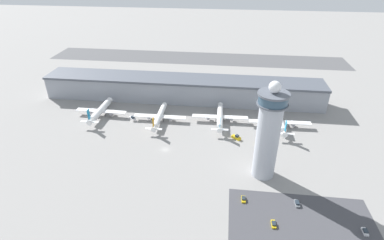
{
  "coord_description": "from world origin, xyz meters",
  "views": [
    {
      "loc": [
        33.56,
        -144.23,
        104.02
      ],
      "look_at": [
        14.0,
        17.31,
        11.75
      ],
      "focal_mm": 28.0,
      "sensor_mm": 36.0,
      "label": 1
    }
  ],
  "objects_px": {
    "control_tower": "(268,133)",
    "car_green_van": "(365,231)",
    "airplane_gate_charlie": "(220,117)",
    "car_silver_sedan": "(297,203)",
    "service_truck_fuel": "(261,143)",
    "airplane_gate_bravo": "(159,116)",
    "service_truck_catering": "(236,137)",
    "service_truck_baggage": "(133,118)",
    "car_blue_compact": "(274,224)",
    "airplane_gate_delta": "(280,122)",
    "airplane_gate_alpha": "(100,111)",
    "car_white_wagon": "(243,199)"
  },
  "relations": [
    {
      "from": "airplane_gate_delta",
      "to": "car_blue_compact",
      "type": "relative_size",
      "value": 9.16
    },
    {
      "from": "service_truck_fuel",
      "to": "service_truck_baggage",
      "type": "bearing_deg",
      "value": 167.33
    },
    {
      "from": "service_truck_fuel",
      "to": "service_truck_baggage",
      "type": "distance_m",
      "value": 89.99
    },
    {
      "from": "airplane_gate_delta",
      "to": "service_truck_baggage",
      "type": "height_order",
      "value": "airplane_gate_delta"
    },
    {
      "from": "airplane_gate_delta",
      "to": "airplane_gate_bravo",
      "type": "bearing_deg",
      "value": -178.88
    },
    {
      "from": "airplane_gate_bravo",
      "to": "car_silver_sedan",
      "type": "relative_size",
      "value": 7.5
    },
    {
      "from": "airplane_gate_delta",
      "to": "car_silver_sedan",
      "type": "xyz_separation_m",
      "value": [
        -1.17,
        -71.21,
        -3.63
      ]
    },
    {
      "from": "airplane_gate_bravo",
      "to": "car_green_van",
      "type": "height_order",
      "value": "airplane_gate_bravo"
    },
    {
      "from": "service_truck_catering",
      "to": "car_white_wagon",
      "type": "height_order",
      "value": "service_truck_catering"
    },
    {
      "from": "airplane_gate_alpha",
      "to": "car_white_wagon",
      "type": "xyz_separation_m",
      "value": [
        99.53,
        -72.09,
        -3.84
      ]
    },
    {
      "from": "car_blue_compact",
      "to": "airplane_gate_charlie",
      "type": "bearing_deg",
      "value": 107.13
    },
    {
      "from": "airplane_gate_charlie",
      "to": "car_green_van",
      "type": "relative_size",
      "value": 9.24
    },
    {
      "from": "control_tower",
      "to": "airplane_gate_bravo",
      "type": "height_order",
      "value": "control_tower"
    },
    {
      "from": "service_truck_baggage",
      "to": "car_green_van",
      "type": "xyz_separation_m",
      "value": [
        125.94,
        -82.55,
        -0.46
      ]
    },
    {
      "from": "airplane_gate_bravo",
      "to": "car_white_wagon",
      "type": "relative_size",
      "value": 8.33
    },
    {
      "from": "airplane_gate_charlie",
      "to": "service_truck_fuel",
      "type": "relative_size",
      "value": 5.72
    },
    {
      "from": "airplane_gate_bravo",
      "to": "car_blue_compact",
      "type": "relative_size",
      "value": 8.11
    },
    {
      "from": "control_tower",
      "to": "car_green_van",
      "type": "height_order",
      "value": "control_tower"
    },
    {
      "from": "service_truck_catering",
      "to": "car_green_van",
      "type": "relative_size",
      "value": 1.51
    },
    {
      "from": "service_truck_catering",
      "to": "airplane_gate_delta",
      "type": "bearing_deg",
      "value": 31.36
    },
    {
      "from": "airplane_gate_charlie",
      "to": "airplane_gate_delta",
      "type": "bearing_deg",
      "value": -2.97
    },
    {
      "from": "airplane_gate_charlie",
      "to": "car_blue_compact",
      "type": "height_order",
      "value": "airplane_gate_charlie"
    },
    {
      "from": "control_tower",
      "to": "airplane_gate_delta",
      "type": "distance_m",
      "value": 57.14
    },
    {
      "from": "airplane_gate_delta",
      "to": "car_blue_compact",
      "type": "distance_m",
      "value": 86.12
    },
    {
      "from": "airplane_gate_alpha",
      "to": "airplane_gate_bravo",
      "type": "relative_size",
      "value": 1.01
    },
    {
      "from": "airplane_gate_alpha",
      "to": "service_truck_catering",
      "type": "xyz_separation_m",
      "value": [
        96.5,
        -18.43,
        -3.37
      ]
    },
    {
      "from": "airplane_gate_alpha",
      "to": "airplane_gate_charlie",
      "type": "height_order",
      "value": "airplane_gate_alpha"
    },
    {
      "from": "airplane_gate_bravo",
      "to": "car_green_van",
      "type": "bearing_deg",
      "value": -37.84
    },
    {
      "from": "airplane_gate_charlie",
      "to": "car_white_wagon",
      "type": "relative_size",
      "value": 8.79
    },
    {
      "from": "service_truck_baggage",
      "to": "car_silver_sedan",
      "type": "height_order",
      "value": "service_truck_baggage"
    },
    {
      "from": "service_truck_baggage",
      "to": "car_blue_compact",
      "type": "bearing_deg",
      "value": -43.37
    },
    {
      "from": "airplane_gate_alpha",
      "to": "car_blue_compact",
      "type": "height_order",
      "value": "airplane_gate_alpha"
    },
    {
      "from": "airplane_gate_alpha",
      "to": "airplane_gate_bravo",
      "type": "bearing_deg",
      "value": -3.01
    },
    {
      "from": "control_tower",
      "to": "service_truck_baggage",
      "type": "distance_m",
      "value": 101.79
    },
    {
      "from": "airplane_gate_bravo",
      "to": "service_truck_fuel",
      "type": "xyz_separation_m",
      "value": [
        68.48,
        -20.02,
        -2.96
      ]
    },
    {
      "from": "control_tower",
      "to": "airplane_gate_bravo",
      "type": "xyz_separation_m",
      "value": [
        -66.6,
        49.08,
        -21.69
      ]
    },
    {
      "from": "control_tower",
      "to": "car_green_van",
      "type": "bearing_deg",
      "value": -40.13
    },
    {
      "from": "airplane_gate_alpha",
      "to": "service_truck_fuel",
      "type": "bearing_deg",
      "value": -11.27
    },
    {
      "from": "airplane_gate_charlie",
      "to": "car_silver_sedan",
      "type": "height_order",
      "value": "airplane_gate_charlie"
    },
    {
      "from": "airplane_gate_bravo",
      "to": "service_truck_catering",
      "type": "height_order",
      "value": "airplane_gate_bravo"
    },
    {
      "from": "airplane_gate_alpha",
      "to": "car_green_van",
      "type": "distance_m",
      "value": 172.58
    },
    {
      "from": "airplane_gate_delta",
      "to": "car_blue_compact",
      "type": "xyz_separation_m",
      "value": [
        -13.52,
        -84.97,
        -3.7
      ]
    },
    {
      "from": "airplane_gate_charlie",
      "to": "airplane_gate_alpha",
      "type": "bearing_deg",
      "value": -179.05
    },
    {
      "from": "control_tower",
      "to": "car_blue_compact",
      "type": "distance_m",
      "value": 42.48
    },
    {
      "from": "airplane_gate_alpha",
      "to": "control_tower",
      "type": "bearing_deg",
      "value": -25.02
    },
    {
      "from": "service_truck_catering",
      "to": "car_green_van",
      "type": "height_order",
      "value": "service_truck_catering"
    },
    {
      "from": "airplane_gate_alpha",
      "to": "airplane_gate_delta",
      "type": "xyz_separation_m",
      "value": [
        125.62,
        -0.68,
        -0.15
      ]
    },
    {
      "from": "airplane_gate_delta",
      "to": "car_white_wagon",
      "type": "distance_m",
      "value": 76.12
    },
    {
      "from": "airplane_gate_alpha",
      "to": "service_truck_fuel",
      "type": "relative_size",
      "value": 5.47
    },
    {
      "from": "control_tower",
      "to": "service_truck_fuel",
      "type": "bearing_deg",
      "value": 86.28
    }
  ]
}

